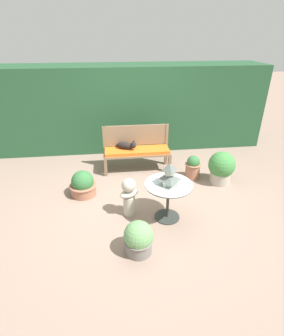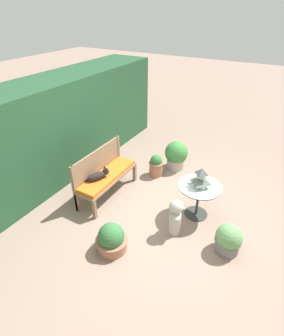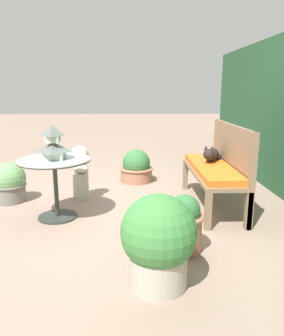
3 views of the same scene
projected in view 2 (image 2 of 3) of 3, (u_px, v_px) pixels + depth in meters
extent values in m
plane|color=gray|center=(157.00, 213.00, 4.66)|extent=(30.00, 30.00, 0.00)
cube|color=#234C2D|center=(46.00, 133.00, 5.20)|extent=(6.40, 1.08, 1.96)
cube|color=#7F664C|center=(94.00, 210.00, 4.46)|extent=(0.06, 0.06, 0.37)
cube|color=#7F664C|center=(135.00, 173.00, 5.42)|extent=(0.06, 0.06, 0.37)
cube|color=#7F664C|center=(77.00, 202.00, 4.62)|extent=(0.06, 0.06, 0.37)
cube|color=#7F664C|center=(119.00, 168.00, 5.58)|extent=(0.06, 0.06, 0.37)
cube|color=#7F664C|center=(108.00, 178.00, 4.91)|extent=(1.37, 0.44, 0.04)
cube|color=orange|center=(107.00, 175.00, 4.88)|extent=(1.32, 0.41, 0.07)
cube|color=#7F664C|center=(75.00, 190.00, 4.47)|extent=(0.06, 0.06, 0.92)
cube|color=#7F664C|center=(118.00, 156.00, 5.43)|extent=(0.06, 0.06, 0.92)
cube|color=#7F664C|center=(97.00, 160.00, 4.82)|extent=(1.32, 0.04, 0.43)
ellipsoid|color=black|center=(97.00, 176.00, 4.67)|extent=(0.40, 0.29, 0.14)
sphere|color=black|center=(106.00, 171.00, 4.73)|extent=(0.12, 0.12, 0.12)
cone|color=black|center=(105.00, 167.00, 4.72)|extent=(0.05, 0.05, 0.06)
cone|color=black|center=(106.00, 169.00, 4.67)|extent=(0.05, 0.05, 0.06)
cylinder|color=black|center=(88.00, 179.00, 4.66)|extent=(0.21, 0.13, 0.05)
cylinder|color=#2D332D|center=(196.00, 214.00, 4.63)|extent=(0.40, 0.40, 0.02)
cylinder|color=#2D332D|center=(198.00, 201.00, 4.47)|extent=(0.04, 0.04, 0.61)
cylinder|color=silver|center=(200.00, 186.00, 4.30)|extent=(0.72, 0.72, 0.01)
torus|color=#2D332D|center=(200.00, 187.00, 4.31)|extent=(0.72, 0.72, 0.02)
cube|color=#B2BCA8|center=(200.00, 184.00, 4.28)|extent=(0.21, 0.21, 0.07)
pyramid|color=#56605B|center=(201.00, 180.00, 4.24)|extent=(0.28, 0.28, 0.10)
cube|color=#B2BCA8|center=(201.00, 176.00, 4.19)|extent=(0.13, 0.13, 0.07)
pyramid|color=#56605B|center=(202.00, 171.00, 4.15)|extent=(0.17, 0.17, 0.10)
cylinder|color=#B7B2A3|center=(175.00, 225.00, 4.18)|extent=(0.19, 0.19, 0.33)
ellipsoid|color=#B7B2A3|center=(176.00, 214.00, 4.06)|extent=(0.36, 0.30, 0.12)
sphere|color=#B7B2A3|center=(176.00, 207.00, 3.98)|extent=(0.22, 0.22, 0.22)
cylinder|color=#9E664C|center=(156.00, 169.00, 5.61)|extent=(0.28, 0.28, 0.31)
torus|color=#9E664C|center=(156.00, 163.00, 5.53)|extent=(0.32, 0.32, 0.03)
sphere|color=#336B38|center=(156.00, 161.00, 5.50)|extent=(0.25, 0.25, 0.25)
cylinder|color=slate|center=(227.00, 245.00, 3.91)|extent=(0.36, 0.36, 0.21)
torus|color=slate|center=(228.00, 241.00, 3.86)|extent=(0.40, 0.40, 0.03)
sphere|color=#66995B|center=(229.00, 237.00, 3.81)|extent=(0.39, 0.39, 0.39)
cylinder|color=#ADA393|center=(176.00, 162.00, 5.86)|extent=(0.39, 0.39, 0.30)
torus|color=#ADA393|center=(176.00, 157.00, 5.78)|extent=(0.42, 0.42, 0.03)
sphere|color=#3D7F3D|center=(176.00, 153.00, 5.73)|extent=(0.50, 0.50, 0.50)
cylinder|color=#9E664C|center=(112.00, 244.00, 3.93)|extent=(0.45, 0.45, 0.20)
torus|color=#9E664C|center=(112.00, 240.00, 3.89)|extent=(0.49, 0.49, 0.03)
sphere|color=#336B38|center=(111.00, 236.00, 3.84)|extent=(0.39, 0.39, 0.39)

